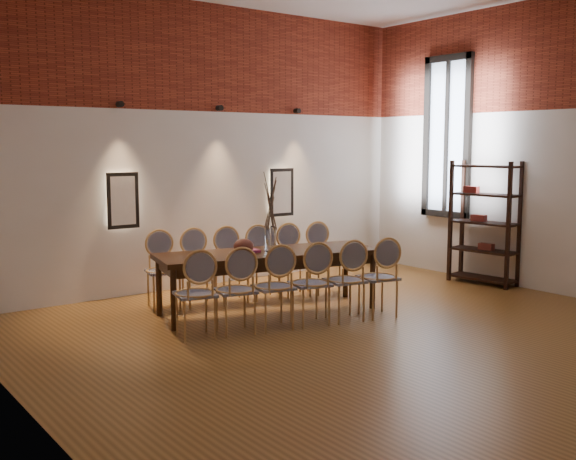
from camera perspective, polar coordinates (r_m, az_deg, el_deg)
floor at (r=7.23m, az=7.45°, el=-9.21°), size 7.00×7.00×0.02m
wall_back at (r=9.78m, az=-7.18°, el=7.00°), size 7.00×0.10×4.00m
wall_left at (r=5.11m, az=-22.10°, el=6.39°), size 0.10×7.00×4.00m
wall_right at (r=9.76m, az=22.80°, el=6.50°), size 0.10×7.00×4.00m
brick_band_back at (r=9.80m, az=-7.08°, el=14.33°), size 7.00×0.02×1.50m
brick_band_right at (r=9.78m, az=22.95°, el=13.84°), size 0.02×7.00×1.50m
niche_left at (r=9.14m, az=-13.88°, el=2.44°), size 0.36×0.06×0.66m
niche_right at (r=10.44m, az=-0.63°, el=3.22°), size 0.36×0.06×0.66m
spot_fixture_left at (r=9.10m, az=-14.04°, el=10.30°), size 0.08×0.10×0.08m
spot_fixture_mid at (r=9.79m, az=-5.81°, el=10.24°), size 0.08×0.10×0.08m
spot_fixture_right at (r=10.58m, az=0.78°, el=10.05°), size 0.08×0.10×0.08m
window_glass at (r=10.84m, az=13.36°, el=7.67°), size 0.02×0.78×2.38m
window_frame at (r=10.83m, az=13.29°, el=7.67°), size 0.08×0.90×2.50m
window_mullion at (r=10.83m, az=13.29°, el=7.67°), size 0.06×0.06×2.40m
dining_table at (r=8.21m, az=-1.69°, el=-4.40°), size 2.81×1.45×0.75m
chair_near_a at (r=7.17m, az=-7.85°, el=-5.39°), size 0.53×0.53×0.94m
chair_near_b at (r=7.31m, az=-4.47°, el=-5.11°), size 0.53×0.53×0.94m
chair_near_c at (r=7.46m, az=-1.22°, el=-4.83°), size 0.53×0.53×0.94m
chair_near_d at (r=7.64m, az=1.88°, el=-4.55°), size 0.53×0.53×0.94m
chair_near_e at (r=7.84m, az=4.83°, el=-4.27°), size 0.53×0.53×0.94m
chair_near_f at (r=8.06m, az=7.63°, el=-3.99°), size 0.53×0.53×0.94m
chair_far_a at (r=8.52m, az=-10.49°, el=-3.43°), size 0.53×0.53×0.94m
chair_far_b at (r=8.63m, az=-7.60°, el=-3.24°), size 0.53×0.53×0.94m
chair_far_c at (r=8.77m, az=-4.80°, el=-3.04°), size 0.53×0.53×0.94m
chair_far_d at (r=8.92m, az=-2.08°, el=-2.84°), size 0.53×0.53×0.94m
chair_far_e at (r=9.09m, az=0.54°, el=-2.65°), size 0.53×0.53×0.94m
chair_far_f at (r=9.28m, az=3.06°, el=-2.45°), size 0.53×0.53×0.94m
vase at (r=8.13m, az=-1.49°, el=-0.76°), size 0.14×0.14×0.30m
dried_branches at (r=8.08m, az=-1.51°, el=2.41°), size 0.50×0.50×0.70m
bowl at (r=7.96m, az=-3.78°, el=-1.37°), size 0.24×0.24×0.18m
book at (r=8.08m, az=-3.38°, el=-1.78°), size 0.29×0.23×0.03m
shelving_rack at (r=10.22m, az=16.28°, el=0.59°), size 0.48×1.03×1.80m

